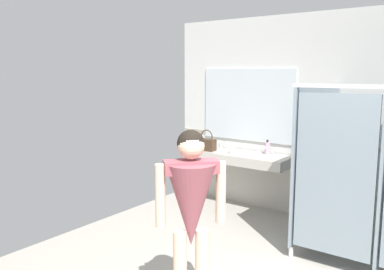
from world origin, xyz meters
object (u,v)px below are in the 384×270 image
at_px(handbag, 207,144).
at_px(soap_dispenser, 267,148).
at_px(paper_cup, 232,150).
at_px(person_standing, 191,204).

height_order(handbag, soap_dispenser, handbag).
height_order(handbag, paper_cup, handbag).
relative_size(handbag, paper_cup, 3.28).
relative_size(person_standing, paper_cup, 15.96).
height_order(person_standing, paper_cup, person_standing).
xyz_separation_m(person_standing, handbag, (-1.63, 2.59, -0.06)).
distance_m(soap_dispenser, paper_cup, 0.52).
relative_size(soap_dispenser, paper_cup, 2.13).
relative_size(person_standing, soap_dispenser, 7.49).
distance_m(person_standing, paper_cup, 2.87).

